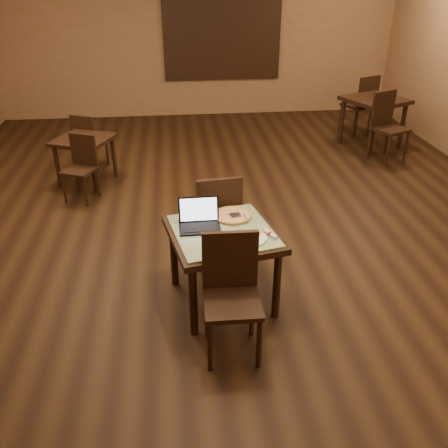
{
  "coord_description": "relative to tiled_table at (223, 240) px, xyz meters",
  "views": [
    {
      "loc": [
        -0.56,
        -5.02,
        2.84
      ],
      "look_at": [
        -0.17,
        -1.44,
        0.85
      ],
      "focal_mm": 38.0,
      "sensor_mm": 36.0,
      "label": 1
    }
  ],
  "objects": [
    {
      "name": "ground",
      "position": [
        0.17,
        1.39,
        -0.66
      ],
      "size": [
        10.0,
        10.0,
        0.0
      ],
      "primitive_type": "plane",
      "color": "black",
      "rests_on": "ground"
    },
    {
      "name": "wall_back",
      "position": [
        0.17,
        6.39,
        0.84
      ],
      "size": [
        8.0,
        0.02,
        3.0
      ],
      "primitive_type": "cube",
      "color": "#8F6649",
      "rests_on": "ground"
    },
    {
      "name": "mural",
      "position": [
        0.67,
        6.35,
        0.89
      ],
      "size": [
        2.34,
        0.05,
        1.64
      ],
      "color": "#276390",
      "rests_on": "wall_back"
    },
    {
      "name": "tiled_table",
      "position": [
        0.0,
        0.0,
        0.0
      ],
      "size": [
        1.08,
        1.08,
        0.76
      ],
      "rotation": [
        0.0,
        0.0,
        0.2
      ],
      "color": "black",
      "rests_on": "ground"
    },
    {
      "name": "chair_main_near",
      "position": [
        0.0,
        -0.61,
        -0.08
      ],
      "size": [
        0.46,
        0.46,
        1.03
      ],
      "rotation": [
        0.0,
        0.0,
        -0.02
      ],
      "color": "black",
      "rests_on": "ground"
    },
    {
      "name": "chair_main_far",
      "position": [
        0.01,
        0.61,
        -0.07
      ],
      "size": [
        0.5,
        0.5,
        1.04
      ],
      "rotation": [
        0.0,
        0.0,
        3.26
      ],
      "color": "black",
      "rests_on": "ground"
    },
    {
      "name": "laptop",
      "position": [
        -0.2,
        0.11,
        0.17
      ],
      "size": [
        0.37,
        0.28,
        0.25
      ],
      "rotation": [
        0.0,
        0.0,
        0.01
      ],
      "color": "black",
      "rests_on": "tiled_table"
    },
    {
      "name": "plate",
      "position": [
        0.22,
        -0.18,
        0.11
      ],
      "size": [
        0.28,
        0.28,
        0.02
      ],
      "primitive_type": "cylinder",
      "color": "white",
      "rests_on": "tiled_table"
    },
    {
      "name": "pizza_slice",
      "position": [
        0.22,
        -0.18,
        0.12
      ],
      "size": [
        0.24,
        0.24,
        0.02
      ],
      "primitive_type": null,
      "rotation": [
        0.0,
        0.0,
        0.72
      ],
      "color": "beige",
      "rests_on": "plate"
    },
    {
      "name": "pizza_pan",
      "position": [
        0.12,
        0.24,
        0.11
      ],
      "size": [
        0.36,
        0.36,
        0.01
      ],
      "primitive_type": "cylinder",
      "color": "silver",
      "rests_on": "tiled_table"
    },
    {
      "name": "pizza_whole",
      "position": [
        0.12,
        0.24,
        0.12
      ],
      "size": [
        0.35,
        0.35,
        0.02
      ],
      "color": "beige",
      "rests_on": "pizza_pan"
    },
    {
      "name": "spatula",
      "position": [
        0.14,
        0.22,
        0.13
      ],
      "size": [
        0.14,
        0.25,
        0.01
      ],
      "primitive_type": "cube",
      "rotation": [
        0.0,
        0.0,
        0.17
      ],
      "color": "silver",
      "rests_on": "pizza_whole"
    },
    {
      "name": "napkin_roll",
      "position": [
        0.4,
        -0.14,
        0.12
      ],
      "size": [
        0.11,
        0.16,
        0.04
      ],
      "rotation": [
        0.0,
        0.0,
        0.5
      ],
      "color": "white",
      "rests_on": "tiled_table"
    },
    {
      "name": "other_table_a",
      "position": [
        3.04,
        4.08,
        0.04
      ],
      "size": [
        1.18,
        1.18,
        0.84
      ],
      "rotation": [
        0.0,
        0.0,
        0.42
      ],
      "color": "black",
      "rests_on": "ground"
    },
    {
      "name": "other_table_a_chair_near",
      "position": [
        3.0,
        3.44,
        -0.05
      ],
      "size": [
        0.62,
        0.62,
        1.08
      ],
      "rotation": [
        0.0,
        0.0,
        0.42
      ],
      "color": "black",
      "rests_on": "ground"
    },
    {
      "name": "other_table_a_chair_far",
      "position": [
        3.08,
        4.72,
        -0.05
      ],
      "size": [
        0.62,
        0.62,
        1.08
      ],
      "rotation": [
        0.0,
        0.0,
        3.56
      ],
      "color": "black",
      "rests_on": "ground"
    },
    {
      "name": "other_table_b",
      "position": [
        -1.66,
        2.98,
        -0.1
      ],
      "size": [
        0.95,
        0.95,
        0.67
      ],
      "rotation": [
        0.0,
        0.0,
        -0.41
      ],
      "color": "black",
      "rests_on": "ground"
    },
    {
      "name": "other_table_b_chair_near",
      "position": [
        -1.63,
        2.47,
        -0.17
      ],
      "size": [
        0.5,
        0.5,
        0.87
      ],
      "rotation": [
        0.0,
        0.0,
        -0.41
      ],
      "color": "black",
      "rests_on": "ground"
    },
    {
      "name": "other_table_b_chair_far",
      "position": [
        -1.69,
        3.5,
        -0.17
      ],
      "size": [
        0.5,
        0.5,
        0.87
      ],
      "rotation": [
        0.0,
        0.0,
        2.73
      ],
      "color": "black",
      "rests_on": "ground"
    }
  ]
}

